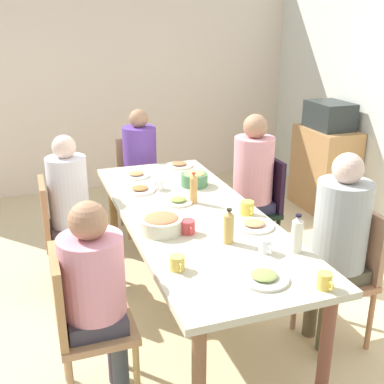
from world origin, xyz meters
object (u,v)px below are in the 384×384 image
at_px(plate_3, 136,175).
at_px(cup_5, 188,227).
at_px(person_0, 71,202).
at_px(side_cabinet, 324,169).
at_px(bowl_1, 161,223).
at_px(chair_1, 139,179).
at_px(bottle_2, 194,189).
at_px(chair_0, 61,230).
at_px(person_2, 339,234).
at_px(person_3, 252,175).
at_px(bottle_1, 229,227).
at_px(chair_2, 347,268).
at_px(chair_3, 260,203).
at_px(cup_0, 158,185).
at_px(cup_2, 177,263).
at_px(bowl_0, 194,178).
at_px(cup_1, 266,246).
at_px(cup_3, 247,208).
at_px(plate_0, 264,277).
at_px(person_4, 95,284).
at_px(plate_4, 254,225).
at_px(cup_4, 325,281).
at_px(dining_table, 192,223).
at_px(chair_4, 81,320).
at_px(person_1, 140,160).
at_px(plate_5, 178,201).
at_px(plate_1, 140,190).
at_px(plate_2, 179,165).
at_px(bottle_0, 297,234).
at_px(microwave, 330,115).

xyz_separation_m(plate_3, cup_5, (1.18, 0.05, 0.03)).
height_order(person_0, side_cabinet, person_0).
bearing_deg(bowl_1, chair_1, 171.31).
bearing_deg(chair_1, bottle_2, 3.01).
height_order(chair_0, person_2, person_2).
distance_m(person_3, bottle_1, 1.30).
xyz_separation_m(chair_2, chair_3, (-1.19, 0.00, 0.00)).
xyz_separation_m(cup_0, cup_5, (0.82, -0.04, 0.00)).
xyz_separation_m(bowl_1, cup_5, (0.07, 0.14, -0.01)).
xyz_separation_m(cup_2, bottle_2, (-0.87, 0.40, 0.07)).
bearing_deg(bowl_0, chair_2, 29.37).
relative_size(bowl_0, cup_5, 1.67).
height_order(cup_1, cup_3, cup_3).
bearing_deg(plate_0, chair_1, -178.82).
bearing_deg(person_4, cup_2, 76.39).
bearing_deg(person_3, bottle_2, -57.59).
xyz_separation_m(plate_4, cup_4, (0.77, -0.00, 0.03)).
bearing_deg(dining_table, chair_4, -54.26).
height_order(chair_1, cup_1, chair_1).
relative_size(person_1, plate_4, 4.82).
distance_m(chair_4, person_4, 0.22).
relative_size(plate_4, plate_5, 1.23).
bearing_deg(bowl_1, plate_1, 176.61).
distance_m(person_1, cup_0, 0.96).
bearing_deg(person_2, dining_table, -128.85).
relative_size(chair_0, bowl_0, 4.34).
xyz_separation_m(chair_4, cup_2, (0.10, 0.50, 0.30)).
distance_m(chair_1, plate_1, 1.10).
height_order(person_4, cup_5, person_4).
relative_size(person_3, cup_0, 11.03).
height_order(chair_1, side_cabinet, same).
xyz_separation_m(plate_4, bottle_2, (-0.51, -0.22, 0.09)).
relative_size(person_3, cup_1, 11.79).
bearing_deg(plate_2, person_3, 48.02).
distance_m(person_0, person_1, 1.15).
xyz_separation_m(chair_1, plate_5, (1.37, -0.03, 0.27)).
bearing_deg(plate_3, plate_4, 20.78).
bearing_deg(bottle_0, plate_3, -161.52).
bearing_deg(chair_1, chair_2, 20.92).
bearing_deg(cup_3, cup_5, -73.03).
xyz_separation_m(cup_1, cup_4, (0.43, 0.09, 0.00)).
xyz_separation_m(chair_0, plate_4, (0.94, 1.12, 0.27)).
bearing_deg(chair_1, microwave, 85.32).
relative_size(person_4, plate_2, 5.00).
relative_size(person_0, chair_4, 1.37).
relative_size(cup_5, bottle_2, 0.55).
height_order(plate_1, bowl_1, bowl_1).
xyz_separation_m(cup_1, bottle_1, (-0.18, -0.15, 0.06)).
xyz_separation_m(bowl_0, side_cabinet, (-0.89, 1.82, -0.38)).
relative_size(chair_3, plate_1, 3.92).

